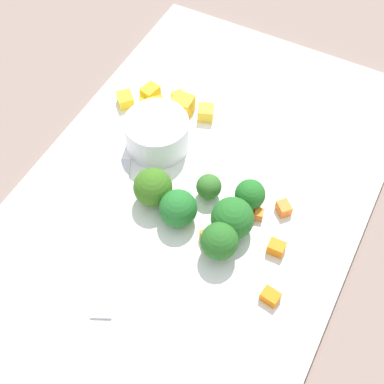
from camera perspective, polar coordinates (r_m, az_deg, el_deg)
The scene contains 23 objects.
ground_plane at distance 0.59m, azimuth 0.00°, elevation -1.21°, with size 4.00×4.00×0.00m, color gray.
cutting_board at distance 0.59m, azimuth 0.00°, elevation -0.89°, with size 0.56×0.35×0.01m, color white.
prep_bowl at distance 0.61m, azimuth -3.66°, elevation 6.10°, with size 0.07×0.07×0.04m, color white.
chef_knife at distance 0.50m, azimuth -10.26°, elevation -17.50°, with size 0.32×0.17×0.02m.
carrot_dice_0 at distance 0.57m, azimuth 5.89°, elevation -1.38°, with size 0.02×0.02×0.02m, color orange.
carrot_dice_1 at distance 0.53m, azimuth 8.15°, elevation -10.71°, with size 0.01×0.02×0.01m, color orange.
carrot_dice_2 at distance 0.55m, azimuth 8.76°, elevation -5.75°, with size 0.01×0.02×0.01m, color orange.
carrot_dice_3 at distance 0.58m, azimuth 9.53°, elevation -1.67°, with size 0.01×0.02×0.01m, color orange.
carrot_dice_4 at distance 0.55m, azimuth 1.65°, elevation -4.69°, with size 0.01×0.01×0.01m, color orange.
carrot_dice_5 at distance 0.57m, azimuth 6.96°, elevation -2.34°, with size 0.01×0.01×0.01m, color orange.
pepper_dice_0 at distance 0.67m, azimuth -1.39°, elevation 9.85°, with size 0.01×0.01×0.01m, color yellow.
pepper_dice_1 at distance 0.65m, azimuth -3.70°, elevation 8.73°, with size 0.02×0.02×0.02m, color yellow.
pepper_dice_2 at distance 0.66m, azimuth -4.83°, elevation 9.10°, with size 0.01×0.01×0.01m, color yellow.
pepper_dice_3 at distance 0.65m, azimuth -0.98°, elevation 9.07°, with size 0.02×0.02×0.02m, color yellow.
pepper_dice_4 at distance 0.65m, azimuth 1.45°, elevation 8.27°, with size 0.02×0.02×0.02m, color yellow.
pepper_dice_5 at distance 0.67m, azimuth -4.35°, elevation 10.18°, with size 0.02×0.02×0.02m, color yellow.
pepper_dice_6 at distance 0.67m, azimuth -6.95°, elevation 9.52°, with size 0.02×0.02×0.01m, color yellow.
broccoli_floret_0 at distance 0.55m, azimuth -1.72°, elevation -1.61°, with size 0.04×0.04×0.04m.
broccoli_floret_1 at distance 0.56m, azimuth -4.09°, elevation 0.47°, with size 0.04×0.04×0.04m.
broccoli_floret_2 at distance 0.55m, azimuth 4.22°, elevation -2.79°, with size 0.04×0.04×0.04m.
broccoli_floret_3 at distance 0.57m, azimuth 1.76°, elevation 0.56°, with size 0.03×0.03×0.03m.
broccoli_floret_4 at distance 0.57m, azimuth 6.06°, elevation -0.28°, with size 0.03×0.03×0.03m.
broccoli_floret_5 at distance 0.53m, azimuth 2.87°, elevation -5.16°, with size 0.04×0.04×0.04m.
Camera 1 is at (-0.29, -0.15, 0.49)m, focal length 51.27 mm.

